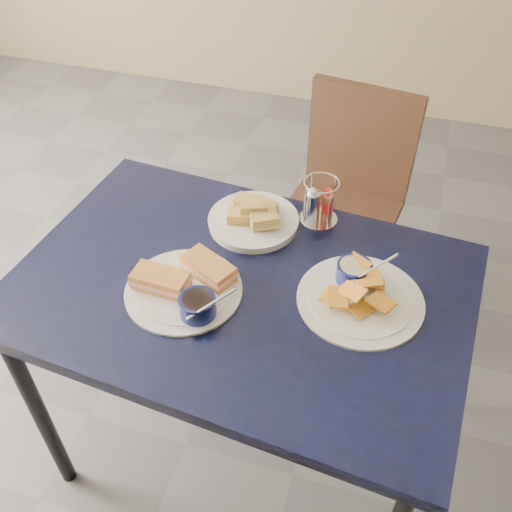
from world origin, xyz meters
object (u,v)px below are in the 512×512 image
(chair_far, at_px, (346,187))
(bread_basket, at_px, (254,218))
(dining_table, at_px, (241,302))
(condiment_caddy, at_px, (318,204))
(sandwich_plate, at_px, (187,286))
(plantain_plate, at_px, (358,291))

(chair_far, bearing_deg, bread_basket, -106.87)
(dining_table, height_order, condiment_caddy, condiment_caddy)
(sandwich_plate, xyz_separation_m, condiment_caddy, (0.25, 0.38, 0.03))
(dining_table, bearing_deg, chair_far, 80.08)
(chair_far, distance_m, condiment_caddy, 0.61)
(plantain_plate, height_order, bread_basket, plantain_plate)
(bread_basket, relative_size, condiment_caddy, 1.87)
(chair_far, bearing_deg, sandwich_plate, -106.33)
(bread_basket, height_order, condiment_caddy, condiment_caddy)
(bread_basket, bearing_deg, condiment_caddy, 24.76)
(dining_table, bearing_deg, condiment_caddy, 67.21)
(chair_far, xyz_separation_m, condiment_caddy, (-0.02, -0.53, 0.31))
(dining_table, distance_m, plantain_plate, 0.31)
(bread_basket, bearing_deg, chair_far, 73.13)
(dining_table, relative_size, condiment_caddy, 9.00)
(sandwich_plate, xyz_separation_m, bread_basket, (0.08, 0.30, 0.00))
(dining_table, xyz_separation_m, chair_far, (0.15, 0.84, -0.18))
(bread_basket, bearing_deg, sandwich_plate, -105.24)
(condiment_caddy, bearing_deg, dining_table, -112.79)
(sandwich_plate, bearing_deg, dining_table, 29.49)
(sandwich_plate, distance_m, bread_basket, 0.31)
(dining_table, bearing_deg, bread_basket, 98.82)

